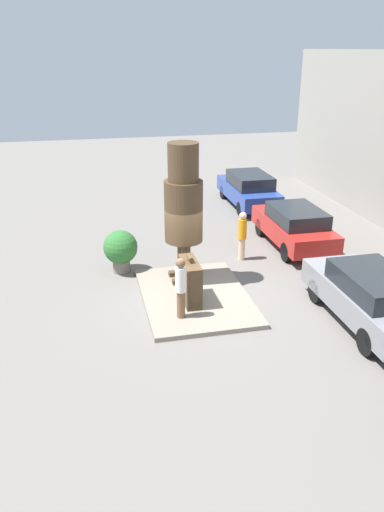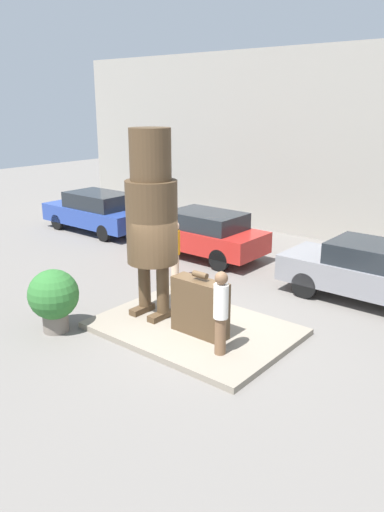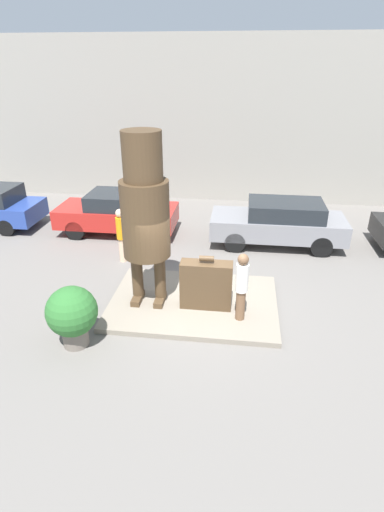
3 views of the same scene
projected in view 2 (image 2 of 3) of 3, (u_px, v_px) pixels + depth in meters
ground_plane at (194, 331)px, 11.55m from camera, size 60.00×60.00×0.00m
pedestal at (194, 328)px, 11.53m from camera, size 4.43×3.17×0.14m
building_backdrop at (365, 148)px, 17.53m from camera, size 28.00×0.60×7.03m
statue_figure at (152, 210)px, 11.38m from camera, size 1.19×1.19×4.41m
giant_suitcase at (200, 307)px, 10.93m from camera, size 1.32×0.45×1.45m
tourist at (221, 310)px, 9.95m from camera, size 0.30×0.30×1.78m
parked_car_blue at (96, 211)px, 20.16m from camera, size 4.65×1.83×1.61m
parked_car_red at (203, 233)px, 16.81m from camera, size 4.42×1.84×1.58m
parked_car_grey at (373, 271)px, 12.96m from camera, size 4.63×1.82×1.60m
planter_pot at (54, 297)px, 11.32m from camera, size 1.15×1.15×1.48m
worker_hivis at (175, 248)px, 14.55m from camera, size 0.31×0.31×1.79m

